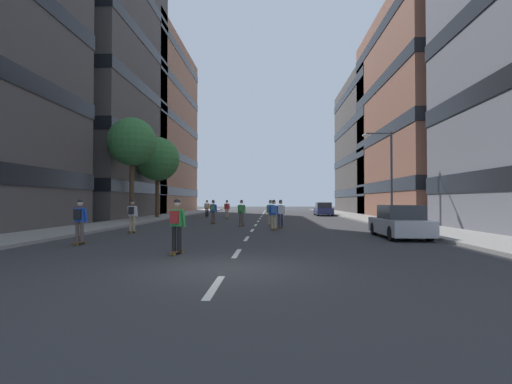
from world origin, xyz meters
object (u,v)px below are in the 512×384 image
object	(u,v)px
skater_2	(281,212)
skater_3	(270,211)
streetlamp_right	(386,167)
skater_9	(274,213)
skater_4	(241,211)
parked_car_near	(400,223)
skater_10	(80,219)
skater_5	(132,214)
skater_1	(207,207)
street_tree_mid	(132,142)
skater_0	(213,209)
street_tree_near	(157,159)
skater_8	(213,210)
parked_car_mid	(323,210)
skater_7	(227,208)
skater_6	(177,223)

from	to	relation	value
skater_2	skater_3	xyz separation A→B (m)	(-0.66, 2.60, 0.03)
streetlamp_right	skater_9	world-z (taller)	streetlamp_right
streetlamp_right	skater_4	world-z (taller)	streetlamp_right
parked_car_near	skater_9	size ratio (longest dim) A/B	2.47
skater_2	skater_10	distance (m)	12.68
skater_2	skater_5	world-z (taller)	same
skater_9	skater_1	bearing A→B (deg)	111.35
skater_1	skater_4	size ratio (longest dim) A/B	1.00
skater_2	parked_car_near	bearing A→B (deg)	-50.10
parked_car_near	street_tree_mid	xyz separation A→B (m)	(-17.09, 12.46, 5.69)
skater_0	skater_5	bearing A→B (deg)	-99.64
skater_5	skater_4	bearing A→B (deg)	47.87
street_tree_near	skater_9	world-z (taller)	street_tree_near
skater_5	skater_1	bearing A→B (deg)	87.91
skater_2	skater_8	world-z (taller)	same
skater_8	skater_9	world-z (taller)	same
parked_car_mid	skater_5	world-z (taller)	skater_5
street_tree_mid	skater_4	xyz separation A→B (m)	(9.10, -4.16, -5.37)
skater_3	skater_10	size ratio (longest dim) A/B	1.00
parked_car_mid	skater_4	distance (m)	20.45
parked_car_mid	skater_4	bearing A→B (deg)	-113.01
parked_car_mid	skater_3	distance (m)	19.09
skater_4	skater_9	world-z (taller)	same
parked_car_near	skater_8	xyz separation A→B (m)	(-10.29, 10.70, 0.32)
skater_2	skater_5	size ratio (longest dim) A/B	1.00
skater_8	skater_9	distance (m)	7.48
skater_8	street_tree_mid	bearing A→B (deg)	165.47
parked_car_near	skater_5	xyz separation A→B (m)	(-13.40, 2.33, 0.32)
streetlamp_right	skater_3	world-z (taller)	streetlamp_right
skater_4	skater_9	bearing A→B (deg)	-58.78
streetlamp_right	parked_car_near	bearing A→B (deg)	-102.76
parked_car_near	skater_7	size ratio (longest dim) A/B	2.47
parked_car_near	skater_8	world-z (taller)	skater_8
skater_4	skater_8	distance (m)	3.32
street_tree_mid	skater_10	bearing A→B (deg)	-77.05
streetlamp_right	skater_9	xyz separation A→B (m)	(-8.06, -5.18, -3.12)
skater_1	skater_9	world-z (taller)	same
skater_3	streetlamp_right	bearing A→B (deg)	6.07
skater_3	skater_5	xyz separation A→B (m)	(-7.38, -6.69, 0.00)
skater_6	skater_7	bearing A→B (deg)	92.91
streetlamp_right	skater_7	xyz separation A→B (m)	(-12.55, 9.92, -3.15)
skater_4	skater_8	world-z (taller)	same
skater_0	skater_10	size ratio (longest dim) A/B	1.00
parked_car_mid	streetlamp_right	distance (m)	17.71
skater_6	skater_7	distance (m)	25.75
street_tree_mid	skater_1	size ratio (longest dim) A/B	4.62
streetlamp_right	skater_6	bearing A→B (deg)	-125.43
street_tree_mid	street_tree_near	bearing A→B (deg)	90.00
skater_6	skater_8	world-z (taller)	same
skater_5	skater_7	xyz separation A→B (m)	(3.10, 17.49, -0.03)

